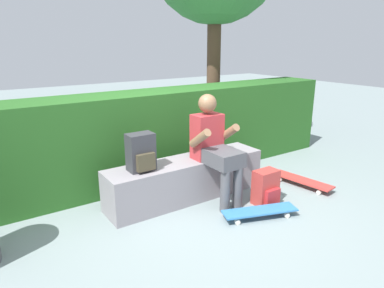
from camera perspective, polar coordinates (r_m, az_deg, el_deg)
ground_plane at (r=3.98m, az=1.41°, el=-10.20°), size 24.00×24.00×0.00m
bench_main at (r=4.09m, az=-0.88°, el=-5.75°), size 1.95×0.45×0.47m
person_skater at (r=3.92m, az=3.75°, el=-0.14°), size 0.49×0.62×1.22m
skateboard_near_person at (r=3.78m, az=11.07°, el=-10.78°), size 0.82×0.45×0.09m
skateboard_beside_bench at (r=4.69m, az=17.61°, el=-5.73°), size 0.31×0.82×0.09m
backpack_on_bench at (r=3.67m, az=-8.36°, el=-1.44°), size 0.28×0.23×0.40m
backpack_on_ground at (r=4.05m, az=12.07°, el=-7.06°), size 0.28×0.23×0.40m
hedge_row at (r=4.77m, az=-3.49°, el=1.91°), size 5.25×0.64×1.17m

